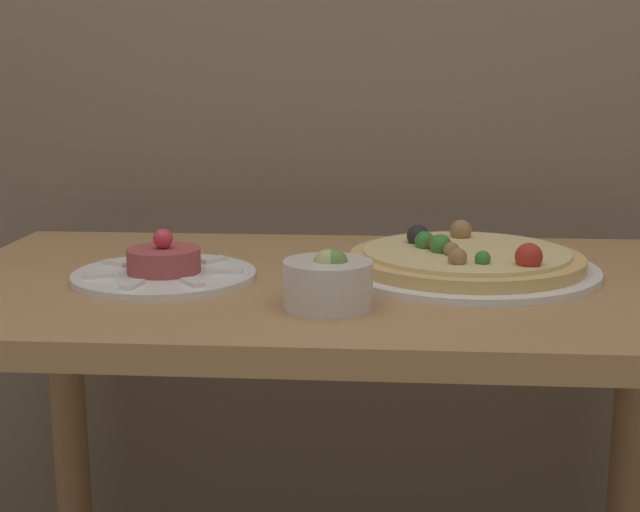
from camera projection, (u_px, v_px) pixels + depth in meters
name	position (u px, v px, depth m)	size (l,w,h in m)	color
dining_table	(335.00, 372.00, 1.25)	(1.09, 0.63, 0.77)	#AD7F51
pizza_plate	(465.00, 261.00, 1.25)	(0.37, 0.37, 0.06)	white
tartare_plate	(164.00, 270.00, 1.21)	(0.25, 0.25, 0.07)	white
small_bowl	(327.00, 281.00, 1.06)	(0.11, 0.11, 0.07)	silver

